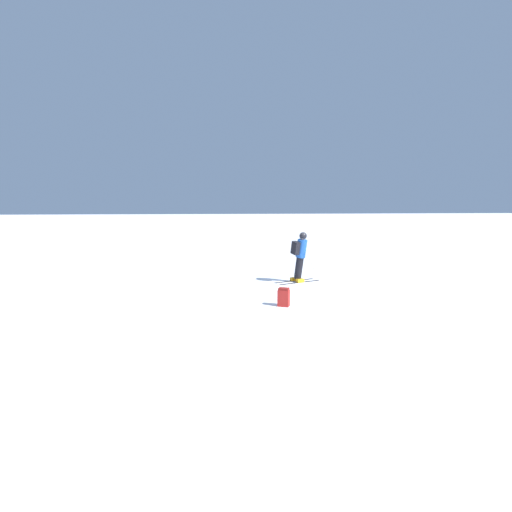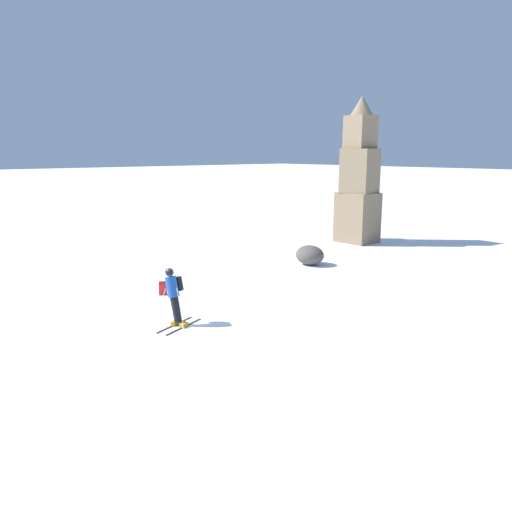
{
  "view_description": "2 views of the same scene",
  "coord_description": "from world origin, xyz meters",
  "views": [
    {
      "loc": [
        -12.43,
        4.21,
        2.64
      ],
      "look_at": [
        1.0,
        1.51,
        0.97
      ],
      "focal_mm": 28.0,
      "sensor_mm": 36.0,
      "label": 1
    },
    {
      "loc": [
        13.56,
        -7.79,
        5.25
      ],
      "look_at": [
        0.39,
        3.71,
        1.58
      ],
      "focal_mm": 35.0,
      "sensor_mm": 36.0,
      "label": 2
    }
  ],
  "objects": [
    {
      "name": "skier",
      "position": [
        0.86,
        -0.04,
        1.01
      ],
      "size": [
        1.3,
        1.75,
        1.82
      ],
      "rotation": [
        0.0,
        0.0,
        0.34
      ],
      "color": "black",
      "rests_on": "ground"
    },
    {
      "name": "spare_backpack",
      "position": [
        -2.28,
        1.41,
        0.24
      ],
      "size": [
        0.34,
        0.37,
        0.5
      ],
      "rotation": [
        0.0,
        0.0,
        1.05
      ],
      "color": "#AD231E",
      "rests_on": "ground"
    },
    {
      "name": "ground_plane",
      "position": [
        0.0,
        0.0,
        0.0
      ],
      "size": [
        300.0,
        300.0,
        0.0
      ],
      "primitive_type": "plane",
      "color": "white"
    }
  ]
}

